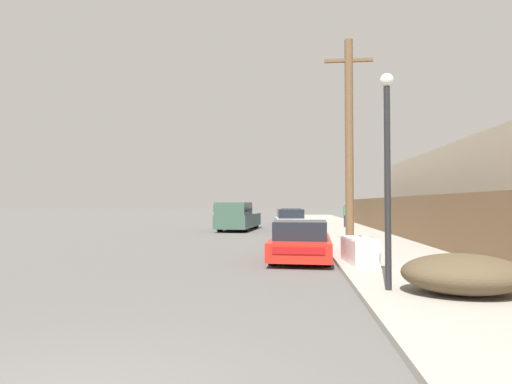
{
  "coord_description": "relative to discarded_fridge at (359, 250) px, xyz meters",
  "views": [
    {
      "loc": [
        1.96,
        -2.61,
        1.78
      ],
      "look_at": [
        0.68,
        11.3,
        2.17
      ],
      "focal_mm": 28.0,
      "sensor_mm": 36.0,
      "label": 1
    }
  ],
  "objects": [
    {
      "name": "utility_pole",
      "position": [
        0.28,
        3.79,
        3.66
      ],
      "size": [
        1.8,
        0.31,
        7.81
      ],
      "color": "brown",
      "rests_on": "sidewalk_curb"
    },
    {
      "name": "sidewalk_curb",
      "position": [
        1.5,
        14.79,
        -0.41
      ],
      "size": [
        4.2,
        63.0,
        0.12
      ],
      "primitive_type": "cube",
      "color": "#9E998E",
      "rests_on": "ground"
    },
    {
      "name": "wooden_fence",
      "position": [
        3.45,
        9.49,
        0.64
      ],
      "size": [
        0.08,
        33.89,
        1.98
      ],
      "primitive_type": "cube",
      "color": "brown",
      "rests_on": "sidewalk_curb"
    },
    {
      "name": "street_lamp",
      "position": [
        -0.01,
        -3.44,
        2.11
      ],
      "size": [
        0.26,
        0.26,
        4.18
      ],
      "color": "#232326",
      "rests_on": "sidewalk_curb"
    },
    {
      "name": "building_right_house",
      "position": [
        8.62,
        12.56,
        1.84
      ],
      "size": [
        6.0,
        19.25,
        4.62
      ],
      "primitive_type": "cube",
      "color": "beige",
      "rests_on": "ground"
    },
    {
      "name": "pedestrian",
      "position": [
        1.85,
        16.9,
        0.5
      ],
      "size": [
        0.34,
        0.34,
        1.66
      ],
      "color": "#282D42",
      "rests_on": "sidewalk_curb"
    },
    {
      "name": "discarded_fridge",
      "position": [
        0.0,
        0.0,
        0.0
      ],
      "size": [
        0.83,
        1.7,
        0.72
      ],
      "rotation": [
        0.0,
        0.0,
        0.11
      ],
      "color": "white",
      "rests_on": "sidewalk_curb"
    },
    {
      "name": "pickup_truck",
      "position": [
        -5.42,
        14.36,
        0.45
      ],
      "size": [
        2.41,
        6.01,
        1.82
      ],
      "rotation": [
        0.0,
        0.0,
        3.07
      ],
      "color": "#385647",
      "rests_on": "ground"
    },
    {
      "name": "car_parked_far",
      "position": [
        -1.97,
        21.4,
        0.16
      ],
      "size": [
        1.82,
        4.14,
        1.36
      ],
      "rotation": [
        0.0,
        0.0,
        0.0
      ],
      "color": "#2D478C",
      "rests_on": "ground"
    },
    {
      "name": "car_parked_mid",
      "position": [
        -2.02,
        13.86,
        0.19
      ],
      "size": [
        2.14,
        4.32,
        1.4
      ],
      "rotation": [
        0.0,
        0.0,
        0.08
      ],
      "color": "silver",
      "rests_on": "ground"
    },
    {
      "name": "brush_pile",
      "position": [
        1.26,
        -3.68,
        0.02
      ],
      "size": [
        2.18,
        1.64,
        0.73
      ],
      "color": "brown",
      "rests_on": "sidewalk_curb"
    },
    {
      "name": "parked_sports_car_red",
      "position": [
        -1.58,
        1.32,
        0.1
      ],
      "size": [
        2.04,
        4.21,
        1.23
      ],
      "rotation": [
        0.0,
        0.0,
        -0.06
      ],
      "color": "red",
      "rests_on": "ground"
    }
  ]
}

